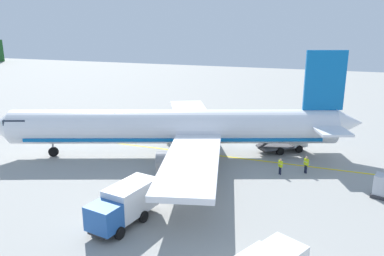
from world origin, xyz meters
The scene contains 9 objects.
airliner_foreground centered at (23.33, 15.18, 3.39)m, with size 33.68×40.13×11.90m.
service_truck_fuel centered at (8.05, 13.25, 1.59)m, with size 6.32×3.20×2.87m.
service_truck_baggage centered at (29.81, 3.62, 1.19)m, with size 5.28×5.76×2.55m.
service_truck_pushback centered at (38.02, 3.17, 1.39)m, with size 2.50×5.32×2.40m.
cargo_container_near centered at (19.76, -5.41, 1.00)m, with size 2.03×2.03×2.11m.
crew_marshaller centered at (23.07, 1.24, 1.05)m, with size 0.46×0.51×1.78m.
crew_loader_left centered at (32.63, 7.10, 1.06)m, with size 0.48×0.48×1.78m.
crew_loader_right centered at (21.81, 3.61, 0.98)m, with size 0.48×0.48×1.66m.
apron_guide_line centered at (25.09, 10.71, 0.01)m, with size 0.30×60.00×0.01m, color yellow.
Camera 1 is at (-13.98, -0.29, 14.36)m, focal length 35.01 mm.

